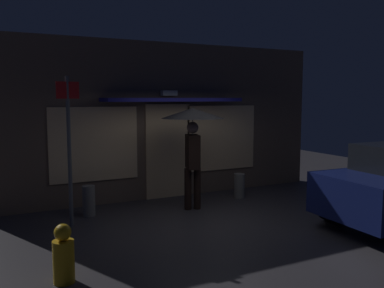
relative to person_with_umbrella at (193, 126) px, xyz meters
The scene contains 7 objects.
ground_plane 2.01m from the person_with_umbrella, 91.74° to the right, with size 18.00×18.00×0.00m, color #38353A.
building_facade 1.37m from the person_with_umbrella, 91.37° to the left, with size 8.09×1.00×3.61m.
person_with_umbrella is the anchor object (origin of this frame).
street_sign_post 2.52m from the person_with_umbrella, behind, with size 0.40×0.07×2.73m.
sidewalk_bollard 2.10m from the person_with_umbrella, 15.70° to the left, with size 0.25×0.25×0.57m, color slate.
sidewalk_bollard_2 2.58m from the person_with_umbrella, 166.79° to the left, with size 0.25×0.25×0.61m, color slate.
fire_hydrant 4.13m from the person_with_umbrella, 141.91° to the right, with size 0.27×0.27×0.77m.
Camera 1 is at (-3.86, -6.66, 2.33)m, focal length 38.77 mm.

